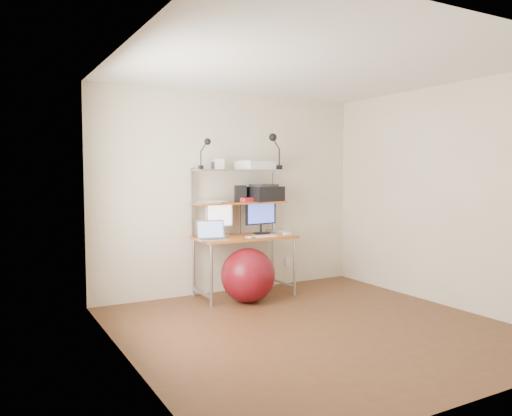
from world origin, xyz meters
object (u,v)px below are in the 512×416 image
Objects in this scene: monitor_black at (261,215)px; printer at (264,193)px; monitor_silver at (220,218)px; laptop at (211,236)px; exercise_ball at (248,275)px.

printer reaches higher than monitor_black.
laptop is at bearing -140.92° from monitor_silver.
monitor_silver reaches higher than laptop.
monitor_black is 0.90× the size of printer.
monitor_black is 0.28m from printer.
printer is 0.81× the size of exercise_ball.
monitor_black reaches higher than laptop.
printer is at bearing -11.04° from monitor_silver.
printer is (0.04, -0.00, 0.28)m from monitor_black.
monitor_black is 1.28× the size of laptop.
exercise_ball is at bearing -142.40° from monitor_black.
laptop is (-0.22, -0.26, -0.18)m from monitor_silver.
monitor_black reaches higher than monitor_silver.
monitor_silver is 0.93× the size of monitor_black.
monitor_black is at bearing 45.30° from exercise_ball.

